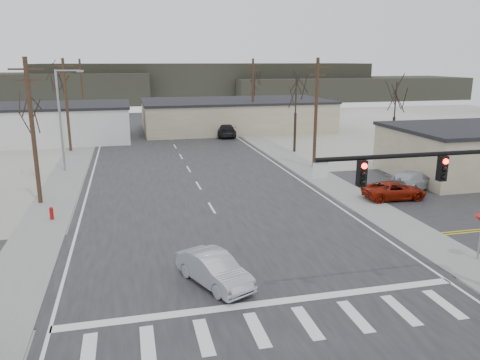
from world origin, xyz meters
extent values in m
plane|color=silver|center=(0.00, 0.00, 0.00)|extent=(140.00, 140.00, 0.00)
cube|color=black|center=(0.00, 15.00, 0.02)|extent=(18.00, 110.00, 0.05)
cube|color=black|center=(0.00, 0.00, 0.02)|extent=(90.00, 10.00, 0.04)
cube|color=gray|center=(-10.60, 20.00, 0.03)|extent=(3.00, 90.00, 0.06)
cube|color=gray|center=(10.60, 20.00, 0.03)|extent=(3.00, 90.00, 0.06)
cylinder|color=black|center=(5.60, -6.20, 6.20)|extent=(8.40, 0.18, 0.18)
cube|color=black|center=(6.80, -6.20, 5.60)|extent=(0.32, 0.30, 1.00)
cube|color=black|center=(3.30, -6.20, 5.60)|extent=(0.32, 0.30, 1.00)
sphere|color=#FF0C05|center=(6.80, -6.37, 5.92)|extent=(0.22, 0.22, 0.22)
sphere|color=#FF0C05|center=(3.30, -6.37, 5.92)|extent=(0.22, 0.22, 0.22)
cube|color=silver|center=(1.60, -6.20, 5.80)|extent=(0.60, 0.04, 0.60)
cylinder|color=#A50C0C|center=(-10.20, 8.00, 0.35)|extent=(0.24, 0.24, 0.70)
sphere|color=#A50C0C|center=(-10.20, 8.00, 0.75)|extent=(0.24, 0.24, 0.24)
cylinder|color=gray|center=(11.50, -3.50, 1.05)|extent=(0.10, 0.10, 2.10)
cube|color=silver|center=(-16.00, 40.00, 2.10)|extent=(22.00, 12.00, 4.20)
cube|color=black|center=(-16.00, 40.00, 4.35)|extent=(22.30, 12.30, 0.30)
cube|color=#C2B394|center=(10.00, 44.00, 2.00)|extent=(26.00, 14.00, 4.00)
cube|color=black|center=(10.00, 44.00, 4.15)|extent=(26.30, 14.30, 0.30)
cube|color=#C2B394|center=(24.00, 12.00, 2.00)|extent=(14.00, 10.00, 4.00)
cube|color=black|center=(24.00, 12.00, 4.15)|extent=(14.30, 10.30, 0.30)
cylinder|color=#422E1F|center=(-11.50, 12.00, 5.00)|extent=(0.30, 0.30, 10.00)
cube|color=#422E1F|center=(-11.50, 12.00, 9.20)|extent=(2.20, 0.12, 0.12)
cube|color=#422E1F|center=(-11.50, 12.00, 8.50)|extent=(1.60, 0.12, 0.12)
cylinder|color=#422E1F|center=(-11.50, 32.00, 5.00)|extent=(0.30, 0.30, 10.00)
cube|color=#422E1F|center=(-11.50, 32.00, 9.20)|extent=(2.20, 0.12, 0.12)
cube|color=#422E1F|center=(-11.50, 32.00, 8.50)|extent=(1.60, 0.12, 0.12)
cylinder|color=#422E1F|center=(-11.50, 52.00, 5.00)|extent=(0.30, 0.30, 10.00)
cube|color=#422E1F|center=(-11.50, 52.00, 9.20)|extent=(2.20, 0.12, 0.12)
cube|color=#422E1F|center=(-11.50, 52.00, 8.50)|extent=(1.60, 0.12, 0.12)
cylinder|color=#422E1F|center=(11.50, 18.00, 5.00)|extent=(0.30, 0.30, 10.00)
cube|color=#422E1F|center=(11.50, 18.00, 9.20)|extent=(2.20, 0.12, 0.12)
cube|color=#422E1F|center=(11.50, 18.00, 8.50)|extent=(1.60, 0.12, 0.12)
cylinder|color=#422E1F|center=(11.50, 40.00, 5.00)|extent=(0.30, 0.30, 10.00)
cube|color=#422E1F|center=(11.50, 40.00, 9.20)|extent=(2.20, 0.12, 0.12)
cube|color=#422E1F|center=(11.50, 40.00, 8.50)|extent=(1.60, 0.12, 0.12)
cylinder|color=gray|center=(-11.00, 22.00, 4.50)|extent=(0.20, 0.20, 9.00)
cylinder|color=gray|center=(-10.00, 22.00, 8.90)|extent=(2.00, 0.12, 0.12)
cube|color=gray|center=(-9.00, 22.00, 8.85)|extent=(0.60, 0.25, 0.18)
cylinder|color=#30231D|center=(-13.00, 20.00, 1.88)|extent=(0.28, 0.28, 3.75)
cylinder|color=#30231D|center=(-13.00, 20.00, 5.25)|extent=(0.14, 0.14, 3.75)
cylinder|color=#30231D|center=(12.50, 26.00, 2.12)|extent=(0.28, 0.28, 4.25)
cylinder|color=#30231D|center=(12.50, 26.00, 5.95)|extent=(0.14, 0.14, 4.25)
cylinder|color=#30231D|center=(-14.00, 46.00, 2.25)|extent=(0.28, 0.28, 4.50)
cylinder|color=#30231D|center=(-14.00, 46.00, 6.30)|extent=(0.14, 0.14, 4.50)
cylinder|color=#30231D|center=(15.00, 52.00, 2.00)|extent=(0.28, 0.28, 4.00)
cylinder|color=#30231D|center=(15.00, 52.00, 5.60)|extent=(0.14, 0.14, 4.00)
cylinder|color=#30231D|center=(22.00, 22.00, 2.00)|extent=(0.28, 0.28, 4.00)
cylinder|color=#30231D|center=(22.00, 22.00, 5.60)|extent=(0.14, 0.14, 4.00)
cube|color=#333026|center=(15.00, 96.00, 4.50)|extent=(80.00, 18.00, 9.00)
cube|color=#333026|center=(50.00, 90.00, 2.75)|extent=(60.00, 18.00, 5.50)
imported|color=#989CA2|center=(-1.87, -3.00, 0.75)|extent=(3.12, 4.53, 1.41)
imported|color=black|center=(7.23, 37.94, 0.89)|extent=(2.88, 6.02, 1.69)
imported|color=black|center=(-0.97, 48.50, 0.78)|extent=(2.15, 4.47, 1.47)
imported|color=maroon|center=(13.20, 7.03, 0.67)|extent=(4.65, 2.31, 1.27)
imported|color=black|center=(21.60, 9.52, 0.77)|extent=(4.75, 2.85, 1.48)
imported|color=#AFB4BA|center=(16.00, 9.00, 0.76)|extent=(5.41, 4.06, 1.46)
camera|label=1|loc=(-5.24, -21.87, 9.76)|focal=35.00mm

